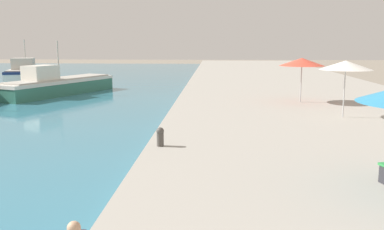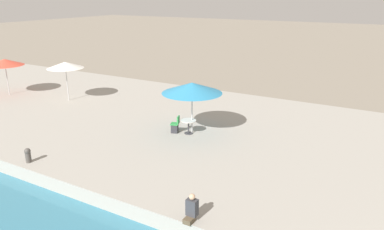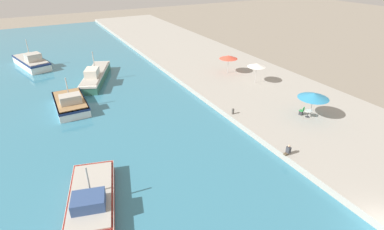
% 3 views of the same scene
% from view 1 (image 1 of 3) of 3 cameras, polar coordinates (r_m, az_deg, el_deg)
% --- Properties ---
extents(quay_promenade, '(16.00, 90.00, 0.66)m').
position_cam_1_polar(quay_promenade, '(34.66, 12.49, 3.20)').
color(quay_promenade, '#A39E93').
rests_on(quay_promenade, ground_plane).
extents(fishing_boat_far, '(6.34, 10.72, 4.19)m').
position_cam_1_polar(fishing_boat_far, '(34.93, -17.48, 3.92)').
color(fishing_boat_far, '#33705B').
rests_on(fishing_boat_far, water_basin).
extents(fishing_boat_distant, '(5.32, 9.31, 4.31)m').
position_cam_1_polar(fishing_boat_distant, '(48.16, -21.26, 5.24)').
color(fishing_boat_distant, white).
rests_on(fishing_boat_distant, water_basin).
extents(cafe_umbrella_white, '(2.43, 2.43, 2.66)m').
position_cam_1_polar(cafe_umbrella_white, '(21.16, 19.82, 6.26)').
color(cafe_umbrella_white, '#B7B7B7').
rests_on(cafe_umbrella_white, quay_promenade).
extents(cafe_umbrella_striped, '(2.59, 2.59, 2.58)m').
position_cam_1_polar(cafe_umbrella_striped, '(25.73, 14.45, 6.87)').
color(cafe_umbrella_striped, '#B7B7B7').
rests_on(cafe_umbrella_striped, quay_promenade).
extents(mooring_bollard, '(0.26, 0.26, 0.65)m').
position_cam_1_polar(mooring_bollard, '(14.63, -4.26, -2.83)').
color(mooring_bollard, '#4C4742').
rests_on(mooring_bollard, quay_promenade).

